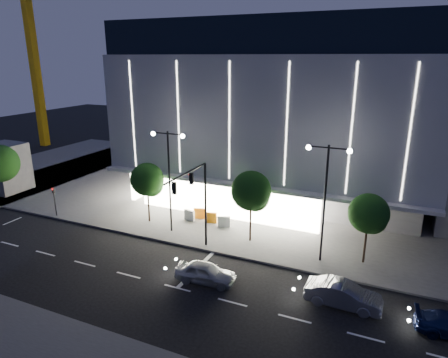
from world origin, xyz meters
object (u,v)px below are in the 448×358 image
tree_left (148,181)px  tree_mid (251,193)px  car_lead (205,273)px  tower_crane (33,19)px  barrier_d (224,222)px  barrier_a (200,213)px  street_lamp_west (169,167)px  barrier_c (211,218)px  traffic_mast (196,193)px  ped_signal_far (54,198)px  street_lamp_east (326,187)px  barrier_b (189,215)px  tree_right (369,216)px  car_second (343,295)px

tree_left → tree_mid: bearing=0.0°
tree_mid → car_lead: 7.96m
tower_crane → barrier_d: tower_crane is taller
tower_crane → barrier_a: size_ratio=29.09×
street_lamp_west → barrier_c: bearing=51.4°
tower_crane → tree_left: tower_crane is taller
traffic_mast → ped_signal_far: bearing=175.9°
street_lamp_east → barrier_c: bearing=164.2°
tower_crane → barrier_a: bearing=-25.4°
traffic_mast → barrier_d: traffic_mast is taller
street_lamp_east → car_lead: (-6.62, -6.04, -5.24)m
tree_left → barrier_b: bearing=27.4°
traffic_mast → tree_right: traffic_mast is taller
traffic_mast → tree_right: 12.63m
ped_signal_far → barrier_a: 13.94m
tree_left → barrier_a: 5.75m
car_lead → barrier_a: (-5.42, 9.54, -0.07)m
street_lamp_west → barrier_d: bearing=34.4°
street_lamp_west → traffic_mast: bearing=-33.6°
traffic_mast → car_second: traffic_mast is taller
tree_mid → barrier_c: (-4.64, 1.97, -3.68)m
street_lamp_east → car_second: bearing=-64.6°
street_lamp_east → barrier_c: (-10.61, 2.99, -5.31)m
tree_left → tree_right: bearing=-0.0°
barrier_c → barrier_d: same height
barrier_a → barrier_d: bearing=-33.1°
tree_mid → street_lamp_west: bearing=-171.7°
car_lead → barrier_b: (-6.07, 8.76, -0.07)m
barrier_b → tree_right: bearing=6.1°
tower_crane → tree_right: bearing=-21.3°
tree_left → barrier_d: tree_left is taller
barrier_c → tree_right: bearing=-22.0°
tower_crane → barrier_d: bearing=-24.8°
tree_mid → tree_right: bearing=-0.0°
traffic_mast → street_lamp_east: street_lamp_east is taller
traffic_mast → barrier_a: traffic_mast is taller
car_lead → barrier_d: size_ratio=3.82×
ped_signal_far → barrier_d: ped_signal_far is taller
tower_crane → barrier_b: tower_crane is taller
barrier_a → barrier_b: (-0.65, -0.78, 0.00)m
street_lamp_west → barrier_d: size_ratio=8.18×
street_lamp_west → car_lead: (6.38, -6.04, -5.24)m
tower_crane → barrier_b: size_ratio=29.09×
tree_left → barrier_d: (6.85, 1.63, -3.38)m
car_second → ped_signal_far: bearing=83.7°
barrier_a → street_lamp_east: bearing=-33.1°
car_second → tree_left: bearing=72.9°
tree_left → car_second: tree_left is taller
tree_right → barrier_d: (-12.15, 1.63, -3.23)m
tree_mid → barrier_b: tree_mid is taller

